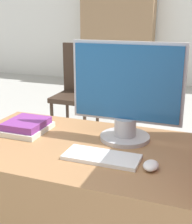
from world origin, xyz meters
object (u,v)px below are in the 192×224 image
at_px(monitor, 126,95).
at_px(keyboard, 102,157).
at_px(mouse, 151,165).
at_px(far_chair, 78,86).
at_px(book_stack, 27,126).

height_order(monitor, keyboard, monitor).
xyz_separation_m(keyboard, mouse, (0.21, -0.02, 0.01)).
relative_size(monitor, far_chair, 0.52).
bearing_deg(mouse, far_chair, 120.67).
bearing_deg(keyboard, mouse, -5.11).
bearing_deg(book_stack, far_chair, 105.72).
distance_m(mouse, far_chair, 2.32).
relative_size(mouse, book_stack, 0.36).
relative_size(book_stack, far_chair, 0.24).
xyz_separation_m(book_stack, far_chair, (-0.51, 1.80, -0.21)).
bearing_deg(mouse, monitor, 123.90).
xyz_separation_m(keyboard, far_chair, (-0.97, 1.97, -0.19)).
bearing_deg(keyboard, monitor, 82.30).
xyz_separation_m(keyboard, book_stack, (-0.46, 0.17, 0.02)).
bearing_deg(far_chair, monitor, -30.47).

